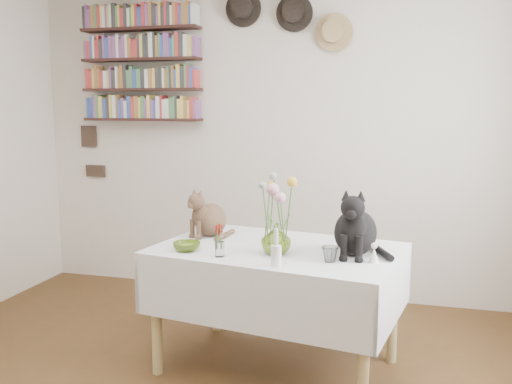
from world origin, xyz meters
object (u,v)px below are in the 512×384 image
(dining_table, at_px, (278,278))
(flower_vase, at_px, (276,239))
(tabby_cat, at_px, (211,211))
(black_cat, at_px, (356,220))
(bookshelf_unit, at_px, (141,64))

(dining_table, relative_size, flower_vase, 8.67)
(tabby_cat, height_order, flower_vase, tabby_cat)
(tabby_cat, bearing_deg, dining_table, 9.55)
(dining_table, xyz_separation_m, flower_vase, (0.02, -0.14, 0.26))
(dining_table, xyz_separation_m, tabby_cat, (-0.47, 0.19, 0.33))
(dining_table, height_order, black_cat, black_cat)
(dining_table, distance_m, black_cat, 0.57)
(tabby_cat, height_order, black_cat, black_cat)
(dining_table, bearing_deg, flower_vase, -80.22)
(dining_table, height_order, bookshelf_unit, bookshelf_unit)
(dining_table, relative_size, black_cat, 3.90)
(tabby_cat, xyz_separation_m, black_cat, (0.90, -0.22, 0.04))
(tabby_cat, bearing_deg, flower_vase, -2.03)
(dining_table, distance_m, tabby_cat, 0.60)
(tabby_cat, distance_m, flower_vase, 0.60)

